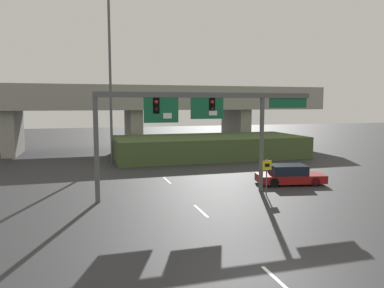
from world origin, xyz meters
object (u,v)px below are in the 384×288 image
object	(u,v)px
signal_gantry	(200,114)
speed_limit_sign	(267,172)
parked_sedan_near_right	(290,175)
highway_light_pole_near	(110,70)

from	to	relation	value
signal_gantry	speed_limit_sign	size ratio (longest dim) A/B	6.23
parked_sedan_near_right	speed_limit_sign	bearing A→B (deg)	-131.62
speed_limit_sign	highway_light_pole_near	bearing A→B (deg)	117.76
signal_gantry	highway_light_pole_near	xyz separation A→B (m)	(-4.24, 14.64, 3.76)
highway_light_pole_near	parked_sedan_near_right	world-z (taller)	highway_light_pole_near
speed_limit_sign	parked_sedan_near_right	bearing A→B (deg)	37.42
speed_limit_sign	parked_sedan_near_right	size ratio (longest dim) A/B	0.45
speed_limit_sign	parked_sedan_near_right	distance (m)	3.89
signal_gantry	parked_sedan_near_right	bearing A→B (deg)	9.56
highway_light_pole_near	parked_sedan_near_right	xyz separation A→B (m)	(11.32, -13.45, -8.20)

